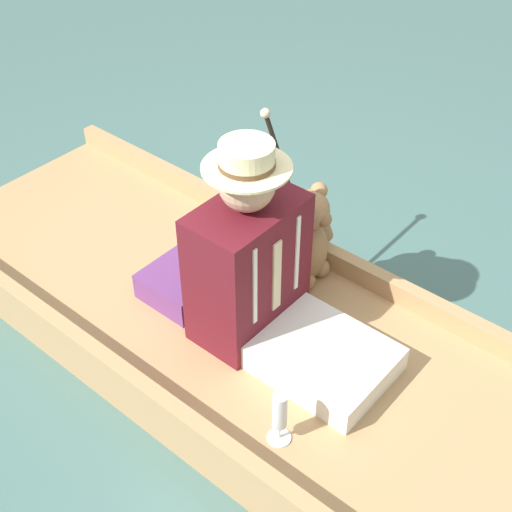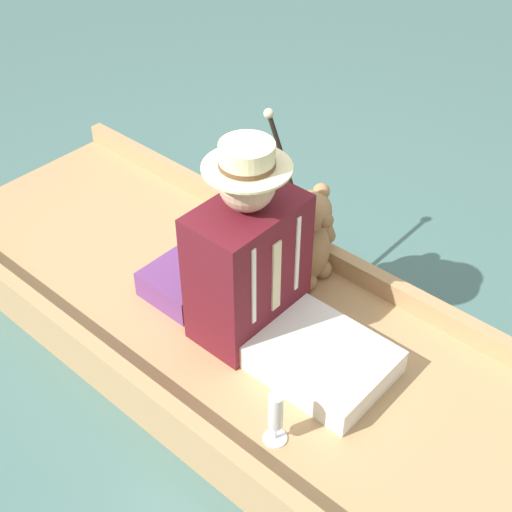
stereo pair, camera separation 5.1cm
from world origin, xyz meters
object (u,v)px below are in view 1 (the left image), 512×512
at_px(wine_glass, 280,414).
at_px(walking_cane, 286,178).
at_px(seated_person, 263,276).
at_px(teddy_bear, 309,238).

relative_size(wine_glass, walking_cane, 0.33).
relative_size(seated_person, wine_glass, 3.68).
xyz_separation_m(seated_person, walking_cane, (-0.45, -0.24, 0.11)).
bearing_deg(teddy_bear, walking_cane, -110.05).
bearing_deg(wine_glass, walking_cane, -142.52).
xyz_separation_m(teddy_bear, walking_cane, (-0.06, -0.18, 0.20)).
xyz_separation_m(seated_person, teddy_bear, (-0.38, -0.07, -0.08)).
relative_size(seated_person, walking_cane, 1.21).
bearing_deg(teddy_bear, seated_person, 9.97).
relative_size(teddy_bear, wine_glass, 2.03).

